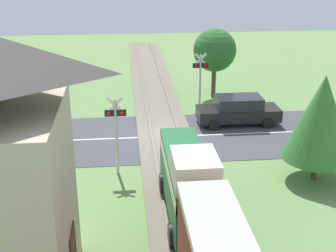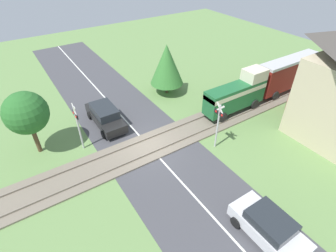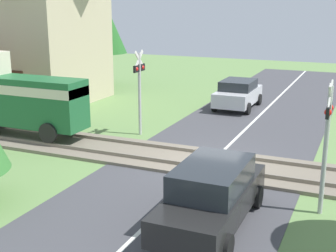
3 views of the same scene
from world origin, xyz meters
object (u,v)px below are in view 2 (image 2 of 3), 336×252
train (267,81)px  pedestrian_by_station (290,101)px  car_near_crossing (105,115)px  crossing_signal_west_approach (77,122)px  crossing_signal_east_approach (218,120)px  car_far_side (269,227)px

train → pedestrian_by_station: 2.47m
car_near_crossing → crossing_signal_west_approach: size_ratio=1.29×
crossing_signal_east_approach → car_near_crossing: bearing=-141.2°
pedestrian_by_station → train: bearing=-165.9°
car_near_crossing → train: bearing=72.3°
car_far_side → pedestrian_by_station: bearing=122.0°
crossing_signal_west_approach → crossing_signal_east_approach: (4.84, 7.69, 0.00)m
car_near_crossing → crossing_signal_west_approach: (1.74, -2.41, 1.40)m
car_near_crossing → car_far_side: (13.03, 2.88, -0.04)m
car_near_crossing → pedestrian_by_station: size_ratio=2.55×
train → car_far_side: bearing=-48.9°
train → car_near_crossing: bearing=-107.7°
car_far_side → pedestrian_by_station: 12.63m
car_far_side → crossing_signal_west_approach: bearing=-154.9°
car_far_side → crossing_signal_west_approach: size_ratio=1.07×
train → car_near_crossing: 13.73m
car_far_side → crossing_signal_east_approach: crossing_signal_east_approach is taller
train → crossing_signal_east_approach: (2.42, -7.75, 0.35)m
train → pedestrian_by_station: (2.17, 0.54, -1.06)m
car_near_crossing → crossing_signal_east_approach: 8.56m
car_near_crossing → crossing_signal_east_approach: bearing=38.8°
car_near_crossing → car_far_side: car_near_crossing is taller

